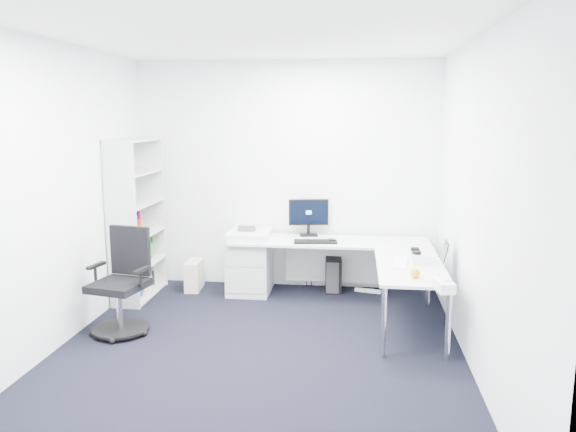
# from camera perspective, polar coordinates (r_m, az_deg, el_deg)

# --- Properties ---
(ground) EXTENTS (4.20, 4.20, 0.00)m
(ground) POSITION_cam_1_polar(r_m,az_deg,el_deg) (5.05, -3.22, -13.92)
(ground) COLOR black
(ceiling) EXTENTS (4.20, 4.20, 0.00)m
(ceiling) POSITION_cam_1_polar(r_m,az_deg,el_deg) (4.65, -3.56, 18.06)
(ceiling) COLOR white
(wall_back) EXTENTS (3.60, 0.02, 2.70)m
(wall_back) POSITION_cam_1_polar(r_m,az_deg,el_deg) (6.72, -0.20, 4.12)
(wall_back) COLOR white
(wall_back) RESTS_ON ground
(wall_front) EXTENTS (3.60, 0.02, 2.70)m
(wall_front) POSITION_cam_1_polar(r_m,az_deg,el_deg) (2.67, -11.45, -5.49)
(wall_front) COLOR white
(wall_front) RESTS_ON ground
(wall_left) EXTENTS (0.02, 4.20, 2.70)m
(wall_left) POSITION_cam_1_polar(r_m,az_deg,el_deg) (5.29, -22.96, 1.65)
(wall_left) COLOR white
(wall_left) RESTS_ON ground
(wall_right) EXTENTS (0.02, 4.20, 2.70)m
(wall_right) POSITION_cam_1_polar(r_m,az_deg,el_deg) (4.69, 18.80, 0.92)
(wall_right) COLOR white
(wall_right) RESTS_ON ground
(l_desk) EXTENTS (2.25, 1.26, 0.66)m
(l_desk) POSITION_cam_1_polar(r_m,az_deg,el_deg) (6.19, 4.09, -6.09)
(l_desk) COLOR silver
(l_desk) RESTS_ON ground
(drawer_pedestal) EXTENTS (0.48, 0.60, 0.74)m
(drawer_pedestal) POSITION_cam_1_polar(r_m,az_deg,el_deg) (6.64, -3.87, -4.61)
(drawer_pedestal) COLOR silver
(drawer_pedestal) RESTS_ON ground
(bookshelf) EXTENTS (0.35, 0.91, 1.81)m
(bookshelf) POSITION_cam_1_polar(r_m,az_deg,el_deg) (6.57, -15.13, -0.30)
(bookshelf) COLOR silver
(bookshelf) RESTS_ON ground
(task_chair) EXTENTS (0.66, 0.66, 1.01)m
(task_chair) POSITION_cam_1_polar(r_m,az_deg,el_deg) (5.57, -16.87, -6.50)
(task_chair) COLOR black
(task_chair) RESTS_ON ground
(black_pc_tower) EXTENTS (0.22, 0.43, 0.41)m
(black_pc_tower) POSITION_cam_1_polar(r_m,az_deg,el_deg) (6.75, 4.61, -5.80)
(black_pc_tower) COLOR black
(black_pc_tower) RESTS_ON ground
(beige_pc_tower) EXTENTS (0.19, 0.38, 0.35)m
(beige_pc_tower) POSITION_cam_1_polar(r_m,az_deg,el_deg) (6.85, -9.51, -5.95)
(beige_pc_tower) COLOR beige
(beige_pc_tower) RESTS_ON ground
(power_strip) EXTENTS (0.32, 0.13, 0.04)m
(power_strip) POSITION_cam_1_polar(r_m,az_deg,el_deg) (6.76, 8.12, -7.52)
(power_strip) COLOR white
(power_strip) RESTS_ON ground
(monitor) EXTENTS (0.49, 0.23, 0.45)m
(monitor) POSITION_cam_1_polar(r_m,az_deg,el_deg) (6.60, 2.11, -0.10)
(monitor) COLOR black
(monitor) RESTS_ON l_desk
(black_keyboard) EXTENTS (0.50, 0.22, 0.02)m
(black_keyboard) POSITION_cam_1_polar(r_m,az_deg,el_deg) (6.28, 2.81, -2.62)
(black_keyboard) COLOR black
(black_keyboard) RESTS_ON l_desk
(mouse) EXTENTS (0.09, 0.12, 0.03)m
(mouse) POSITION_cam_1_polar(r_m,az_deg,el_deg) (6.32, 4.47, -2.52)
(mouse) COLOR black
(mouse) RESTS_ON l_desk
(desk_phone) EXTENTS (0.20, 0.20, 0.14)m
(desk_phone) POSITION_cam_1_polar(r_m,az_deg,el_deg) (6.58, -4.17, -1.54)
(desk_phone) COLOR #2E2F31
(desk_phone) RESTS_ON l_desk
(laptop) EXTENTS (0.34, 0.33, 0.23)m
(laptop) POSITION_cam_1_polar(r_m,az_deg,el_deg) (5.59, 13.68, -3.44)
(laptop) COLOR silver
(laptop) RESTS_ON l_desk
(white_keyboard) EXTENTS (0.18, 0.45, 0.01)m
(white_keyboard) POSITION_cam_1_polar(r_m,az_deg,el_deg) (5.51, 11.36, -4.69)
(white_keyboard) COLOR white
(white_keyboard) RESTS_ON l_desk
(headphones) EXTENTS (0.14, 0.21, 0.06)m
(headphones) POSITION_cam_1_polar(r_m,az_deg,el_deg) (5.98, 12.86, -3.36)
(headphones) COLOR black
(headphones) RESTS_ON l_desk
(orange_fruit) EXTENTS (0.08, 0.08, 0.08)m
(orange_fruit) POSITION_cam_1_polar(r_m,az_deg,el_deg) (5.06, 12.81, -5.69)
(orange_fruit) COLOR orange
(orange_fruit) RESTS_ON l_desk
(tissue_box) EXTENTS (0.17, 0.26, 0.08)m
(tissue_box) POSITION_cam_1_polar(r_m,az_deg,el_deg) (4.76, 15.53, -6.82)
(tissue_box) COLOR white
(tissue_box) RESTS_ON l_desk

